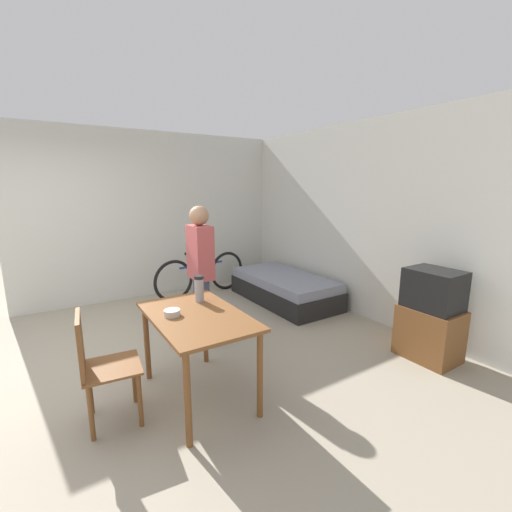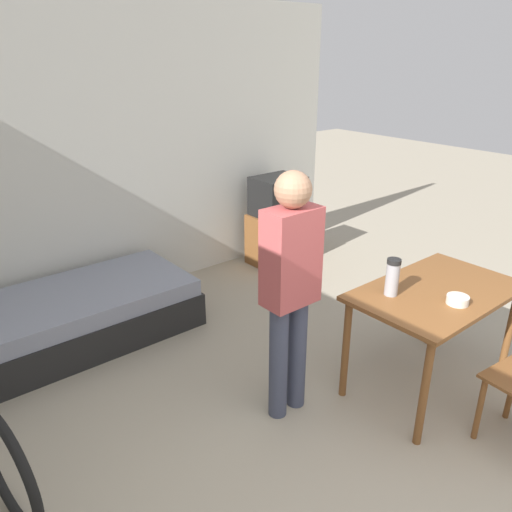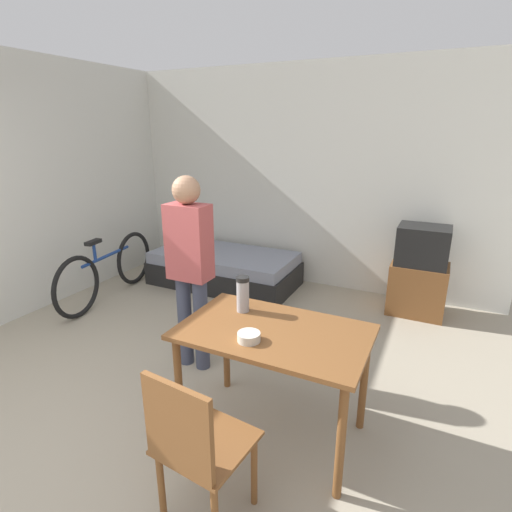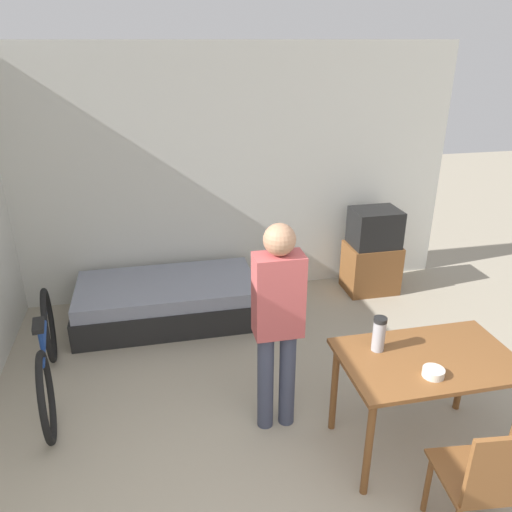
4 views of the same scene
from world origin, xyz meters
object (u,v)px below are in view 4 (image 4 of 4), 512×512
object	(u,v)px
daybed	(168,301)
bicycle	(48,356)
thermos_flask	(379,332)
tv	(372,252)
dining_table	(427,370)
person_standing	(278,316)
mate_bowl	(433,372)
wooden_chair	(486,480)

from	to	relation	value
daybed	bicycle	size ratio (longest dim) A/B	1.08
thermos_flask	tv	bearing A→B (deg)	65.92
tv	dining_table	world-z (taller)	tv
person_standing	mate_bowl	distance (m)	1.06
wooden_chair	bicycle	size ratio (longest dim) A/B	0.53
tv	bicycle	world-z (taller)	tv
bicycle	thermos_flask	world-z (taller)	thermos_flask
daybed	mate_bowl	size ratio (longest dim) A/B	13.56
daybed	person_standing	bearing A→B (deg)	-67.54
tv	person_standing	size ratio (longest dim) A/B	0.61
dining_table	tv	bearing A→B (deg)	73.74
daybed	tv	size ratio (longest dim) A/B	1.89
person_standing	mate_bowl	size ratio (longest dim) A/B	11.86
bicycle	thermos_flask	size ratio (longest dim) A/B	6.89
daybed	thermos_flask	size ratio (longest dim) A/B	7.45
wooden_chair	person_standing	world-z (taller)	person_standing
bicycle	mate_bowl	size ratio (longest dim) A/B	12.54
bicycle	thermos_flask	xyz separation A→B (m)	(2.35, -1.03, 0.55)
bicycle	mate_bowl	bearing A→B (deg)	-28.12
daybed	dining_table	xyz separation A→B (m)	(1.64, -2.18, 0.45)
bicycle	mate_bowl	world-z (taller)	mate_bowl
wooden_chair	person_standing	bearing A→B (deg)	124.90
tv	wooden_chair	size ratio (longest dim) A/B	1.08
wooden_chair	mate_bowl	size ratio (longest dim) A/B	6.69
daybed	thermos_flask	distance (m)	2.53
person_standing	mate_bowl	bearing A→B (deg)	-36.69
tv	dining_table	size ratio (longest dim) A/B	0.84
daybed	bicycle	bearing A→B (deg)	-135.10
dining_table	person_standing	bearing A→B (deg)	154.38
daybed	tv	distance (m)	2.35
daybed	bicycle	distance (m)	1.42
tv	wooden_chair	distance (m)	3.23
dining_table	wooden_chair	distance (m)	0.80
daybed	person_standing	distance (m)	2.02
tv	dining_table	xyz separation A→B (m)	(-0.69, -2.36, 0.19)
daybed	bicycle	world-z (taller)	bicycle
tv	mate_bowl	world-z (taller)	tv
tv	mate_bowl	distance (m)	2.68
dining_table	wooden_chair	bearing A→B (deg)	-95.03
mate_bowl	dining_table	bearing A→B (deg)	67.08
wooden_chair	bicycle	bearing A→B (deg)	142.64
dining_table	daybed	bearing A→B (deg)	126.95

